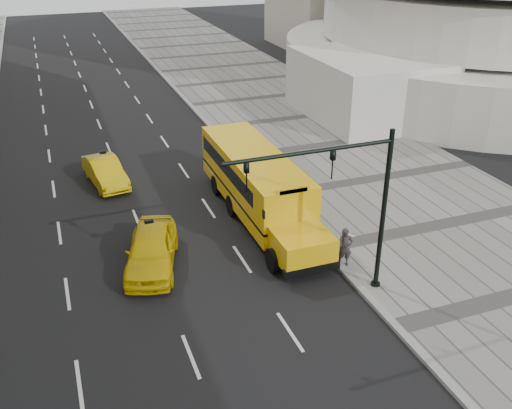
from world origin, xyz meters
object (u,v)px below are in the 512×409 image
object	(u,v)px
school_bus	(256,180)
taxi_far	(105,172)
pedestrian	(345,247)
traffic_signal	(350,198)
taxi_near	(151,249)

from	to	relation	value
school_bus	taxi_far	xyz separation A→B (m)	(-6.29, 6.07, -1.07)
pedestrian	school_bus	bearing A→B (deg)	122.95
taxi_far	traffic_signal	world-z (taller)	traffic_signal
traffic_signal	taxi_near	bearing A→B (deg)	144.27
pedestrian	traffic_signal	world-z (taller)	traffic_signal
taxi_far	traffic_signal	xyz separation A→B (m)	(6.98, -13.44, 3.39)
taxi_near	traffic_signal	size ratio (longest dim) A/B	0.74
taxi_near	taxi_far	bearing A→B (deg)	111.28
taxi_near	taxi_far	distance (m)	8.96
pedestrian	traffic_signal	size ratio (longest dim) A/B	0.25
taxi_near	school_bus	bearing A→B (deg)	43.87
taxi_near	pedestrian	world-z (taller)	pedestrian
pedestrian	taxi_near	bearing A→B (deg)	175.49
taxi_far	pedestrian	size ratio (longest dim) A/B	2.61
school_bus	traffic_signal	xyz separation A→B (m)	(0.69, -7.37, 2.33)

